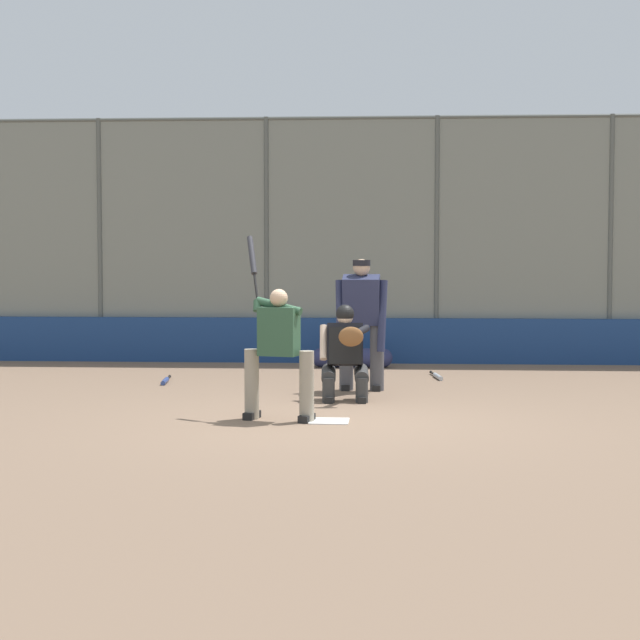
{
  "coord_description": "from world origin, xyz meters",
  "views": [
    {
      "loc": [
        -0.67,
        11.56,
        1.84
      ],
      "look_at": [
        0.17,
        -1.0,
        1.05
      ],
      "focal_mm": 60.0,
      "sensor_mm": 36.0,
      "label": 1
    }
  ],
  "objects_px": {
    "batter_at_plate": "(278,349)",
    "spare_bat_near_backstop": "(437,376)",
    "catcher_behind_plate": "(345,351)",
    "spare_bat_by_padding": "(165,381)",
    "umpire_home": "(361,320)",
    "equipment_bag_dugout_side": "(352,358)"
  },
  "relations": [
    {
      "from": "batter_at_plate",
      "to": "equipment_bag_dugout_side",
      "type": "relative_size",
      "value": 1.56
    },
    {
      "from": "catcher_behind_plate",
      "to": "spare_bat_near_backstop",
      "type": "bearing_deg",
      "value": -119.98
    },
    {
      "from": "batter_at_plate",
      "to": "spare_bat_near_backstop",
      "type": "bearing_deg",
      "value": -99.95
    },
    {
      "from": "batter_at_plate",
      "to": "spare_bat_near_backstop",
      "type": "height_order",
      "value": "batter_at_plate"
    },
    {
      "from": "batter_at_plate",
      "to": "equipment_bag_dugout_side",
      "type": "bearing_deg",
      "value": -81.06
    },
    {
      "from": "catcher_behind_plate",
      "to": "umpire_home",
      "type": "distance_m",
      "value": 1.05
    },
    {
      "from": "umpire_home",
      "to": "equipment_bag_dugout_side",
      "type": "xyz_separation_m",
      "value": [
        0.23,
        -2.91,
        -0.79
      ]
    },
    {
      "from": "catcher_behind_plate",
      "to": "spare_bat_by_padding",
      "type": "distance_m",
      "value": 3.16
    },
    {
      "from": "batter_at_plate",
      "to": "spare_bat_near_backstop",
      "type": "relative_size",
      "value": 2.32
    },
    {
      "from": "equipment_bag_dugout_side",
      "to": "spare_bat_by_padding",
      "type": "bearing_deg",
      "value": 41.16
    },
    {
      "from": "batter_at_plate",
      "to": "umpire_home",
      "type": "height_order",
      "value": "batter_at_plate"
    },
    {
      "from": "batter_at_plate",
      "to": "spare_bat_near_backstop",
      "type": "distance_m",
      "value": 4.56
    },
    {
      "from": "umpire_home",
      "to": "spare_bat_near_backstop",
      "type": "height_order",
      "value": "umpire_home"
    },
    {
      "from": "spare_bat_near_backstop",
      "to": "spare_bat_by_padding",
      "type": "relative_size",
      "value": 1.02
    },
    {
      "from": "catcher_behind_plate",
      "to": "umpire_home",
      "type": "bearing_deg",
      "value": -103.19
    },
    {
      "from": "spare_bat_by_padding",
      "to": "umpire_home",
      "type": "bearing_deg",
      "value": 71.28
    },
    {
      "from": "spare_bat_near_backstop",
      "to": "spare_bat_by_padding",
      "type": "distance_m",
      "value": 3.95
    },
    {
      "from": "batter_at_plate",
      "to": "equipment_bag_dugout_side",
      "type": "xyz_separation_m",
      "value": [
        -0.61,
        -5.5,
        -0.63
      ]
    },
    {
      "from": "catcher_behind_plate",
      "to": "spare_bat_near_backstop",
      "type": "height_order",
      "value": "catcher_behind_plate"
    },
    {
      "from": "catcher_behind_plate",
      "to": "spare_bat_by_padding",
      "type": "xyz_separation_m",
      "value": [
        2.62,
        -1.65,
        -0.59
      ]
    },
    {
      "from": "batter_at_plate",
      "to": "catcher_behind_plate",
      "type": "distance_m",
      "value": 1.75
    },
    {
      "from": "batter_at_plate",
      "to": "spare_bat_near_backstop",
      "type": "xyz_separation_m",
      "value": [
        -1.92,
        -4.07,
        -0.75
      ]
    }
  ]
}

